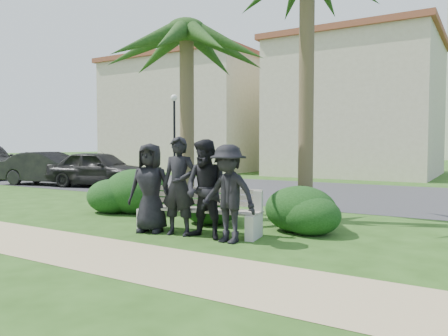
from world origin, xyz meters
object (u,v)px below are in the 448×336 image
(man_c, at_px, (206,189))
(man_d, at_px, (228,194))
(palm_left, at_px, (187,33))
(car_a, at_px, (100,169))
(man_a, at_px, (150,188))
(park_bench, at_px, (199,214))
(street_lamp, at_px, (174,120))
(car_b, at_px, (50,168))
(man_b, at_px, (179,186))

(man_c, relative_size, man_d, 1.06)
(palm_left, distance_m, car_a, 8.74)
(man_a, height_order, car_a, man_a)
(park_bench, distance_m, palm_left, 4.23)
(street_lamp, xyz_separation_m, car_b, (-0.98, -6.93, -2.27))
(car_b, bearing_deg, man_b, -129.69)
(man_b, height_order, palm_left, palm_left)
(street_lamp, relative_size, palm_left, 0.85)
(man_a, bearing_deg, palm_left, 86.25)
(man_d, bearing_deg, man_b, 179.97)
(street_lamp, xyz_separation_m, man_b, (9.53, -12.12, -2.06))
(park_bench, bearing_deg, street_lamp, 120.94)
(man_d, distance_m, car_a, 10.84)
(park_bench, xyz_separation_m, car_b, (-10.74, 4.89, 0.30))
(man_c, relative_size, car_b, 0.42)
(car_a, bearing_deg, car_b, 88.37)
(park_bench, relative_size, man_d, 1.46)
(man_d, bearing_deg, street_lamp, 134.32)
(man_b, bearing_deg, car_b, 141.51)
(man_c, distance_m, car_b, 12.26)
(street_lamp, height_order, man_d, street_lamp)
(car_a, height_order, car_b, car_a)
(man_d, bearing_deg, man_c, 176.39)
(street_lamp, xyz_separation_m, man_c, (10.12, -12.13, -2.08))
(man_b, bearing_deg, car_a, 133.09)
(street_lamp, height_order, man_b, street_lamp)
(man_a, bearing_deg, street_lamp, 107.70)
(man_a, bearing_deg, man_d, -18.90)
(park_bench, height_order, car_a, car_a)
(palm_left, bearing_deg, car_b, 159.94)
(man_b, bearing_deg, palm_left, 110.02)
(man_b, bearing_deg, man_d, -15.55)
(man_c, height_order, car_b, man_c)
(car_a, bearing_deg, street_lamp, -0.56)
(man_a, xyz_separation_m, palm_left, (-0.47, 1.80, 3.28))
(man_d, xyz_separation_m, palm_left, (-2.17, 1.82, 3.30))
(man_d, bearing_deg, man_a, -177.11)
(street_lamp, height_order, man_c, street_lamp)
(man_d, xyz_separation_m, car_b, (-11.57, 5.25, -0.14))
(man_c, relative_size, palm_left, 0.34)
(park_bench, relative_size, car_b, 0.59)
(street_lamp, relative_size, park_bench, 1.80)
(car_b, bearing_deg, car_a, -92.46)
(man_c, bearing_deg, car_b, 156.95)
(car_a, bearing_deg, man_d, -134.36)
(man_c, relative_size, car_a, 0.42)
(car_b, bearing_deg, street_lamp, -21.44)
(man_b, height_order, car_a, man_b)
(car_a, xyz_separation_m, car_b, (-2.36, -0.46, -0.03))
(man_b, xyz_separation_m, car_b, (-10.51, 5.19, -0.22))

